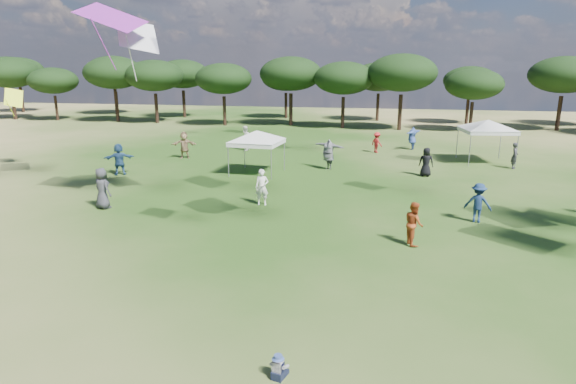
% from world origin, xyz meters
% --- Properties ---
extents(tree_line, '(108.78, 17.63, 7.77)m').
position_xyz_m(tree_line, '(2.39, 47.41, 5.42)').
color(tree_line, black).
rests_on(tree_line, ground).
extents(tent_left, '(5.68, 5.68, 2.91)m').
position_xyz_m(tent_left, '(-5.53, 21.19, 2.48)').
color(tent_left, gray).
rests_on(tent_left, ground).
extents(tent_right, '(6.30, 6.30, 3.17)m').
position_xyz_m(tent_right, '(8.63, 27.71, 2.74)').
color(tent_right, gray).
rests_on(tent_right, ground).
extents(toddler, '(0.41, 0.44, 0.56)m').
position_xyz_m(toddler, '(0.11, 2.08, 0.25)').
color(toddler, black).
rests_on(toddler, ground).
extents(festival_crowd, '(29.49, 22.90, 1.91)m').
position_xyz_m(festival_crowd, '(-1.81, 22.60, 0.90)').
color(festival_crowd, '#162A4D').
rests_on(festival_crowd, ground).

